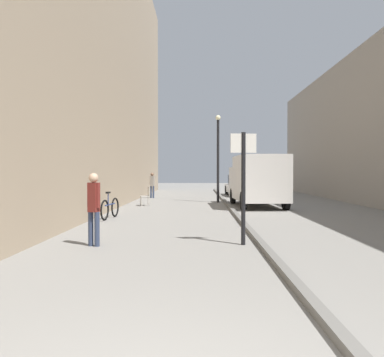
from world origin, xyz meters
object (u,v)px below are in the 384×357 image
(parked_car, at_px, (241,185))
(lamp_post, at_px, (218,153))
(street_sign_post, at_px, (243,178))
(cafe_chair_near_window, at_px, (147,195))
(pedestrian_main_foreground, at_px, (152,183))
(pedestrian_mid_block, at_px, (94,204))
(delivery_van, at_px, (257,180))
(bicycle_leaning, at_px, (110,208))

(parked_car, bearing_deg, lamp_post, -110.98)
(street_sign_post, xyz_separation_m, lamp_post, (0.01, 11.76, 1.18))
(cafe_chair_near_window, bearing_deg, street_sign_post, -178.25)
(parked_car, distance_m, street_sign_post, 17.69)
(pedestrian_main_foreground, distance_m, lamp_post, 5.52)
(pedestrian_mid_block, bearing_deg, parked_car, 92.35)
(delivery_van, bearing_deg, street_sign_post, -103.52)
(delivery_van, distance_m, street_sign_post, 9.57)
(lamp_post, bearing_deg, street_sign_post, -90.04)
(street_sign_post, height_order, bicycle_leaning, street_sign_post)
(bicycle_leaning, distance_m, cafe_chair_near_window, 5.11)
(lamp_post, relative_size, bicycle_leaning, 2.70)
(pedestrian_main_foreground, relative_size, cafe_chair_near_window, 1.71)
(pedestrian_mid_block, bearing_deg, cafe_chair_near_window, 110.19)
(delivery_van, height_order, cafe_chair_near_window, delivery_van)
(bicycle_leaning, bearing_deg, delivery_van, 44.89)
(bicycle_leaning, relative_size, cafe_chair_near_window, 1.88)
(bicycle_leaning, bearing_deg, pedestrian_main_foreground, 95.68)
(delivery_van, bearing_deg, parked_car, 86.36)
(delivery_van, relative_size, street_sign_post, 1.91)
(parked_car, relative_size, bicycle_leaning, 2.43)
(pedestrian_mid_block, height_order, lamp_post, lamp_post)
(delivery_van, relative_size, bicycle_leaning, 2.81)
(pedestrian_main_foreground, height_order, delivery_van, delivery_van)
(street_sign_post, xyz_separation_m, bicycle_leaning, (-4.22, 4.69, -1.16))
(parked_car, bearing_deg, street_sign_post, -99.08)
(bicycle_leaning, bearing_deg, cafe_chair_near_window, 90.05)
(delivery_van, distance_m, bicycle_leaning, 7.68)
(pedestrian_main_foreground, relative_size, street_sign_post, 0.62)
(delivery_van, xyz_separation_m, parked_car, (0.12, 8.17, -0.59))
(cafe_chair_near_window, bearing_deg, delivery_van, -112.51)
(delivery_van, relative_size, cafe_chair_near_window, 5.27)
(pedestrian_main_foreground, distance_m, delivery_van, 8.13)
(pedestrian_mid_block, relative_size, delivery_van, 0.34)
(pedestrian_mid_block, xyz_separation_m, parked_car, (5.32, 17.79, -0.25))
(parked_car, xyz_separation_m, lamp_post, (-1.90, -5.81, 2.01))
(pedestrian_main_foreground, bearing_deg, bicycle_leaning, -79.41)
(pedestrian_mid_block, distance_m, bicycle_leaning, 5.02)
(parked_car, height_order, lamp_post, lamp_post)
(lamp_post, bearing_deg, pedestrian_main_foreground, 140.48)
(pedestrian_main_foreground, xyz_separation_m, lamp_post, (4.02, -3.32, 1.79))
(cafe_chair_near_window, bearing_deg, parked_car, -53.90)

